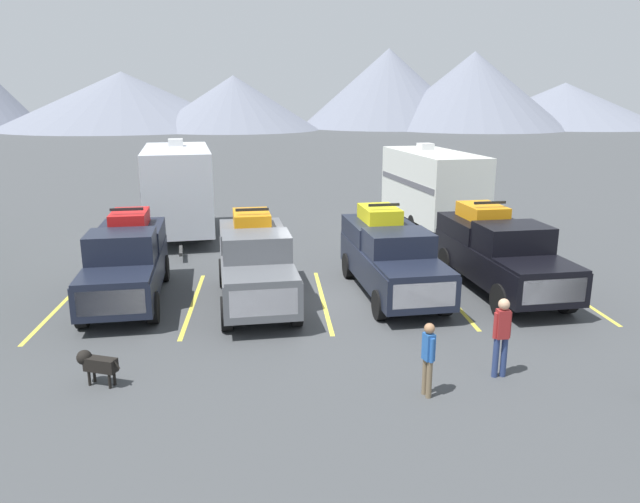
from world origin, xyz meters
TOP-DOWN VIEW (x-y plane):
  - ground_plane at (0.00, 0.00)m, footprint 240.00×240.00m
  - pickup_truck_a at (-5.64, 0.63)m, footprint 2.44×5.66m
  - pickup_truck_b at (-1.93, 0.08)m, footprint 2.45×5.54m
  - pickup_truck_c at (2.07, 0.64)m, footprint 2.47×5.82m
  - pickup_truck_d at (5.41, 0.58)m, footprint 2.59×5.96m
  - lot_stripe_a at (-7.48, 0.06)m, footprint 0.12×5.50m
  - lot_stripe_b at (-3.74, 0.06)m, footprint 0.12×5.50m
  - lot_stripe_c at (0.00, 0.06)m, footprint 0.12×5.50m
  - lot_stripe_d at (3.74, 0.06)m, footprint 0.12×5.50m
  - lot_stripe_e at (7.48, 0.06)m, footprint 0.12×5.50m
  - camper_trailer_a at (-5.27, 8.65)m, footprint 3.44×7.57m
  - camper_trailer_b at (5.74, 9.59)m, footprint 3.38×7.82m
  - person_a at (3.28, -5.15)m, footprint 0.38×0.24m
  - person_c at (1.54, -5.85)m, footprint 0.23×0.33m
  - dog at (-5.13, -4.80)m, footprint 0.94×0.53m
  - mountain_ridge at (4.50, 95.69)m, footprint 141.20×44.64m

SIDE VIEW (x-z plane):
  - ground_plane at x=0.00m, z-range 0.00..0.00m
  - lot_stripe_a at x=-7.48m, z-range 0.00..0.01m
  - lot_stripe_b at x=-3.74m, z-range 0.00..0.01m
  - lot_stripe_c at x=0.00m, z-range 0.00..0.01m
  - lot_stripe_d at x=3.74m, z-range 0.00..0.01m
  - lot_stripe_e at x=7.48m, z-range 0.00..0.01m
  - dog at x=-5.13m, z-range 0.12..0.84m
  - person_c at x=1.54m, z-range 0.12..1.65m
  - person_a at x=3.28m, z-range 0.13..1.87m
  - pickup_truck_c at x=2.07m, z-range -0.13..2.44m
  - pickup_truck_a at x=-5.64m, z-range -0.11..2.45m
  - pickup_truck_b at x=-1.93m, z-range -0.10..2.49m
  - pickup_truck_d at x=5.41m, z-range -0.09..2.51m
  - camper_trailer_b at x=5.74m, z-range 0.10..3.78m
  - camper_trailer_a at x=-5.27m, z-range 0.10..4.11m
  - mountain_ridge at x=4.50m, z-range -1.46..13.04m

